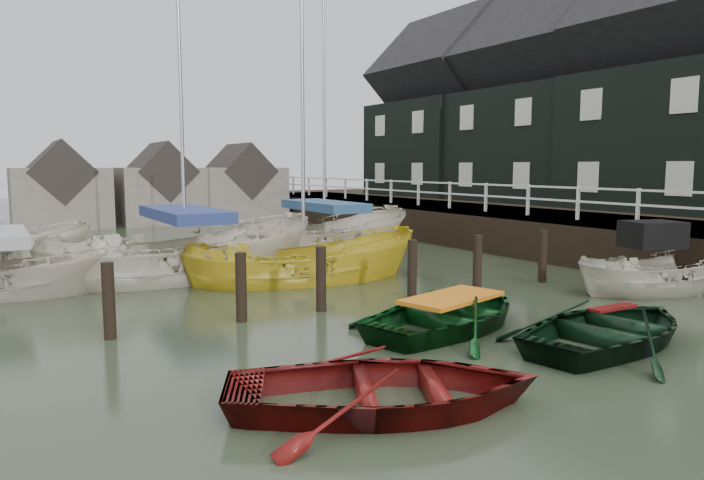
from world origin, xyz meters
TOP-DOWN VIEW (x-y plane):
  - ground at (0.00, 0.00)m, footprint 120.00×120.00m
  - pier at (9.48, 10.00)m, footprint 3.04×32.00m
  - land_strip at (15.00, 10.00)m, footprint 14.00×38.00m
  - quay_houses at (14.99, 8.66)m, footprint 6.52×28.14m
  - mooring_pilings at (-1.11, 3.00)m, footprint 13.72×0.22m
  - far_sheds at (0.83, 26.00)m, footprint 14.00×4.08m
  - rowboat_red at (-3.03, -2.26)m, footprint 4.94×4.37m
  - rowboat_green at (0.28, 0.44)m, footprint 4.77×3.96m
  - rowboat_dkgreen at (2.00, -1.83)m, footprint 4.63×3.68m
  - motorboat at (6.80, 0.53)m, footprint 4.64×2.83m
  - sailboat_a at (-7.08, 8.44)m, footprint 6.42×3.56m
  - sailboat_b at (-2.55, 8.57)m, footprint 7.98×3.43m
  - sailboat_c at (0.08, 6.47)m, footprint 6.82×3.55m
  - sailboat_d at (3.04, 10.85)m, footprint 7.79×3.94m

SIDE VIEW (x-z plane):
  - ground at x=0.00m, z-range 0.00..0.00m
  - land_strip at x=15.00m, z-range -0.75..0.75m
  - rowboat_red at x=-3.03m, z-range -0.42..0.42m
  - rowboat_green at x=0.28m, z-range -0.43..0.43m
  - rowboat_dkgreen at x=2.00m, z-range -0.43..0.43m
  - sailboat_c at x=0.08m, z-range -5.11..5.13m
  - sailboat_b at x=-2.55m, z-range -6.14..6.26m
  - sailboat_d at x=3.04m, z-range -6.03..6.15m
  - sailboat_a at x=-7.08m, z-range -5.05..5.17m
  - motorboat at x=6.80m, z-range -1.20..1.39m
  - mooring_pilings at x=-1.11m, z-range -0.40..1.40m
  - pier at x=9.48m, z-range -0.64..2.06m
  - far_sheds at x=0.83m, z-range -0.34..4.06m
  - quay_houses at x=14.99m, z-range 0.68..10.68m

